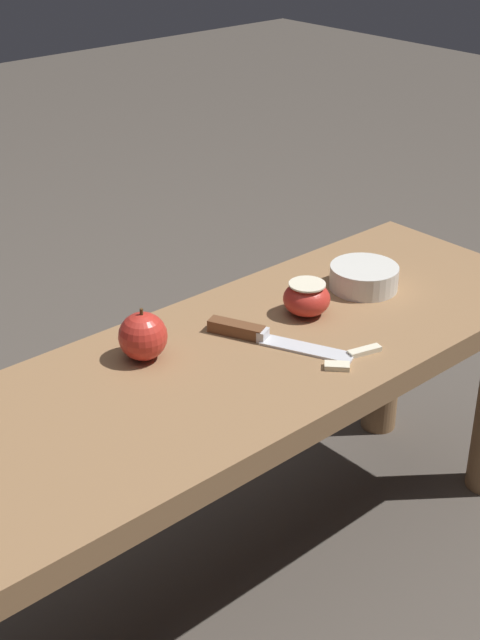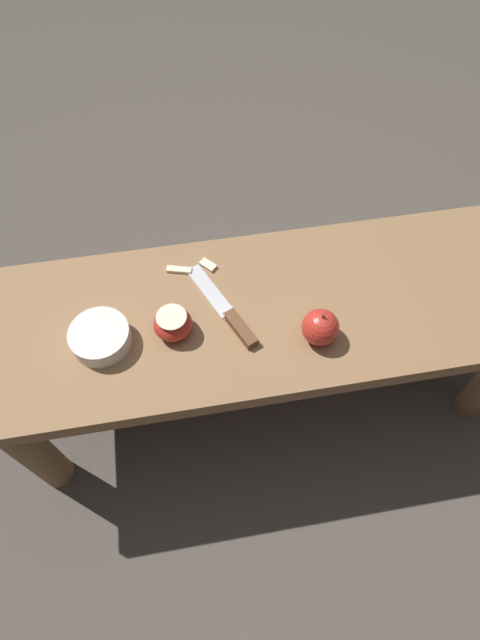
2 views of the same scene
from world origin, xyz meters
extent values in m
plane|color=#4C443D|center=(0.00, 0.00, 0.00)|extent=(8.00, 8.00, 0.00)
cube|color=olive|center=(0.00, 0.00, 0.42)|extent=(1.24, 0.40, 0.04)
cylinder|color=olive|center=(-0.56, -0.14, 0.20)|extent=(0.07, 0.07, 0.40)
cylinder|color=olive|center=(0.56, -0.14, 0.20)|extent=(0.07, 0.07, 0.40)
cylinder|color=olive|center=(0.56, 0.14, 0.20)|extent=(0.07, 0.07, 0.40)
cube|color=silver|center=(0.12, -0.06, 0.45)|extent=(0.09, 0.15, 0.00)
cube|color=silver|center=(0.09, 0.01, 0.45)|extent=(0.03, 0.02, 0.02)
cube|color=brown|center=(0.07, 0.05, 0.45)|extent=(0.06, 0.09, 0.02)
sphere|color=red|center=(-0.08, 0.09, 0.48)|extent=(0.07, 0.07, 0.07)
cylinder|color=#4C3319|center=(-0.08, 0.09, 0.52)|extent=(0.01, 0.01, 0.01)
ellipsoid|color=red|center=(0.20, 0.03, 0.47)|extent=(0.08, 0.08, 0.06)
cylinder|color=beige|center=(0.20, 0.03, 0.50)|extent=(0.06, 0.06, 0.00)
cube|color=beige|center=(0.11, -0.13, 0.45)|extent=(0.04, 0.04, 0.01)
cube|color=beige|center=(0.17, -0.12, 0.45)|extent=(0.06, 0.03, 0.01)
cylinder|color=silver|center=(0.34, 0.03, 0.46)|extent=(0.12, 0.12, 0.04)
camera|label=1|loc=(-0.74, -0.87, 1.12)|focal=50.00mm
camera|label=2|loc=(0.15, 0.55, 1.31)|focal=28.00mm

